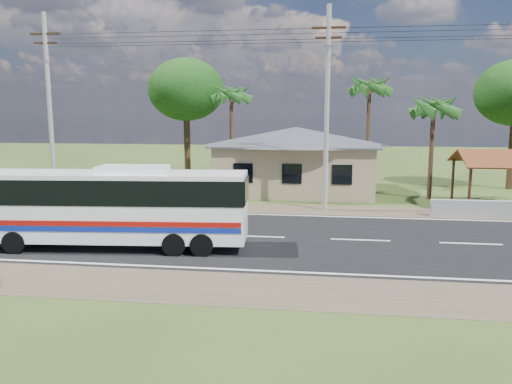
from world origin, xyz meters
TOP-DOWN VIEW (x-y plane):
  - ground at (0.00, 0.00)m, footprint 120.00×120.00m
  - road at (0.00, 0.00)m, footprint 120.00×16.00m
  - house at (1.00, 13.00)m, footprint 12.40×10.00m
  - waiting_shed at (13.00, 8.50)m, footprint 5.20×4.48m
  - concrete_barrier at (12.00, 5.60)m, footprint 7.00×0.30m
  - utility_poles at (2.67, 6.49)m, footprint 32.80×2.22m
  - palm_near at (9.50, 11.00)m, footprint 2.80×2.80m
  - palm_mid at (6.00, 15.50)m, footprint 2.80×2.80m
  - palm_far at (-4.00, 16.00)m, footprint 2.80×2.80m
  - tree_behind_house at (-8.00, 18.00)m, footprint 6.00×6.00m
  - coach_bus at (-5.43, -2.50)m, footprint 10.87×3.17m
  - motorcycle at (10.36, 6.58)m, footprint 1.70×1.13m

SIDE VIEW (x-z plane):
  - ground at x=0.00m, z-range 0.00..0.00m
  - road at x=0.00m, z-range -0.01..0.02m
  - motorcycle at x=10.36m, z-range 0.00..0.85m
  - concrete_barrier at x=12.00m, z-range 0.00..0.90m
  - coach_bus at x=-5.43m, z-range 0.24..3.57m
  - house at x=1.00m, z-range 0.14..5.14m
  - waiting_shed at x=13.00m, z-range 1.05..4.40m
  - palm_near at x=9.50m, z-range 2.36..9.06m
  - utility_poles at x=2.67m, z-range 0.27..11.27m
  - palm_far at x=-4.00m, z-range 2.83..10.53m
  - tree_behind_house at x=-8.00m, z-range 2.31..11.92m
  - palm_mid at x=6.00m, z-range 3.06..11.26m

